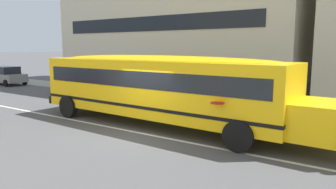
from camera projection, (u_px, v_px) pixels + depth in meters
The scene contains 5 objects.
ground_plane at pixel (144, 134), 12.47m from camera, with size 400.00×400.00×0.00m, color #4C4C4F.
sidewalk_far at pixel (231, 103), 19.36m from camera, with size 120.00×3.00×0.01m, color gray.
lane_centreline at pixel (144, 134), 12.47m from camera, with size 110.00×0.16×0.01m, color silver.
school_bus at pixel (161, 84), 13.52m from camera, with size 13.61×3.45×3.03m.
parked_car_grey_far_corner at pixel (7, 75), 28.68m from camera, with size 3.96×1.99×1.64m.
Camera 1 is at (7.61, -9.45, 3.37)m, focal length 33.98 mm.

